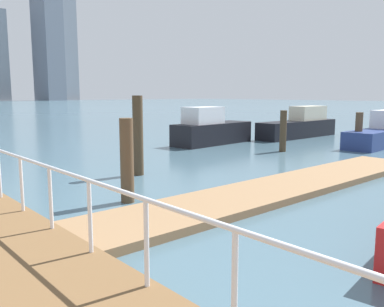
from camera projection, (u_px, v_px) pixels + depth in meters
ground_plane at (27, 160)px, 16.49m from camera, size 300.00×300.00×0.00m
floating_dock at (281, 188)px, 11.11m from camera, size 13.53×2.00×0.18m
boardwalk_railing at (89, 197)px, 5.70m from camera, size 0.06×27.76×1.08m
dock_piling_0 at (127, 161)px, 9.87m from camera, size 0.33×0.33×2.07m
dock_piling_1 at (359, 131)px, 19.49m from camera, size 0.34×0.34×1.78m
dock_piling_3 at (138, 136)px, 13.20m from camera, size 0.33×0.33×2.60m
dock_piling_4 at (283, 131)px, 18.69m from camera, size 0.31×0.31×1.90m
moored_boat_0 at (300, 126)px, 24.97m from camera, size 6.51×1.49×1.89m
moored_boat_2 at (211, 130)px, 21.46m from camera, size 4.96×1.97×1.98m
skyline_tower_6 at (47, 20)px, 161.65m from camera, size 8.96×12.75×63.16m
skyline_tower_7 at (59, 17)px, 176.53m from camera, size 11.19×11.97×71.76m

